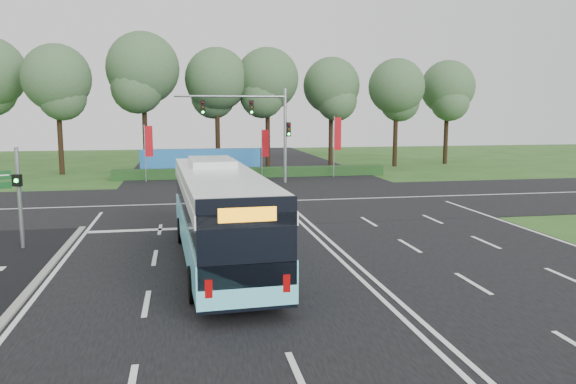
# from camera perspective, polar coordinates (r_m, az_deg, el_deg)

# --- Properties ---
(ground) EXTENTS (120.00, 120.00, 0.00)m
(ground) POSITION_cam_1_polar(r_m,az_deg,el_deg) (21.92, 4.22, -5.97)
(ground) COLOR #25521B
(ground) RESTS_ON ground
(road_main) EXTENTS (20.00, 120.00, 0.04)m
(road_main) POSITION_cam_1_polar(r_m,az_deg,el_deg) (21.92, 4.22, -5.92)
(road_main) COLOR black
(road_main) RESTS_ON ground
(road_cross) EXTENTS (120.00, 14.00, 0.05)m
(road_cross) POSITION_cam_1_polar(r_m,az_deg,el_deg) (33.42, -1.05, -0.95)
(road_cross) COLOR black
(road_cross) RESTS_ON ground
(kerb_strip) EXTENTS (0.25, 18.00, 0.12)m
(kerb_strip) POSITION_cam_1_polar(r_m,az_deg,el_deg) (18.89, -24.60, -8.87)
(kerb_strip) COLOR gray
(kerb_strip) RESTS_ON ground
(city_bus) EXTENTS (3.13, 12.40, 3.53)m
(city_bus) POSITION_cam_1_polar(r_m,az_deg,el_deg) (19.79, -6.94, -2.29)
(city_bus) COLOR #6EECFF
(city_bus) RESTS_ON ground
(pedestrian_signal) EXTENTS (0.37, 0.44, 4.00)m
(pedestrian_signal) POSITION_cam_1_polar(r_m,az_deg,el_deg) (23.99, -25.66, -0.21)
(pedestrian_signal) COLOR gray
(pedestrian_signal) RESTS_ON ground
(banner_flag_left) EXTENTS (0.63, 0.21, 4.34)m
(banner_flag_left) POSITION_cam_1_polar(r_m,az_deg,el_deg) (43.67, -14.05, 4.69)
(banner_flag_left) COLOR gray
(banner_flag_left) RESTS_ON ground
(banner_flag_mid) EXTENTS (0.56, 0.23, 3.98)m
(banner_flag_mid) POSITION_cam_1_polar(r_m,az_deg,el_deg) (44.43, -2.40, 4.70)
(banner_flag_mid) COLOR gray
(banner_flag_mid) RESTS_ON ground
(banner_flag_right) EXTENTS (0.70, 0.30, 4.96)m
(banner_flag_right) POSITION_cam_1_polar(r_m,az_deg,el_deg) (45.68, 4.97, 5.52)
(banner_flag_right) COLOR gray
(banner_flag_right) RESTS_ON ground
(traffic_light_gantry) EXTENTS (8.41, 0.28, 7.00)m
(traffic_light_gantry) POSITION_cam_1_polar(r_m,az_deg,el_deg) (41.43, -2.75, 7.27)
(traffic_light_gantry) COLOR gray
(traffic_light_gantry) RESTS_ON ground
(hedge) EXTENTS (22.00, 1.20, 0.80)m
(hedge) POSITION_cam_1_polar(r_m,az_deg,el_deg) (45.63, -3.67, 1.99)
(hedge) COLOR #153A18
(hedge) RESTS_ON ground
(blue_hoarding) EXTENTS (10.00, 0.30, 2.20)m
(blue_hoarding) POSITION_cam_1_polar(r_m,az_deg,el_deg) (47.74, -8.82, 3.03)
(blue_hoarding) COLOR blue
(blue_hoarding) RESTS_ON ground
(eucalyptus_row) EXTENTS (48.23, 8.85, 12.21)m
(eucalyptus_row) POSITION_cam_1_polar(r_m,az_deg,el_deg) (52.33, -6.84, 11.32)
(eucalyptus_row) COLOR black
(eucalyptus_row) RESTS_ON ground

